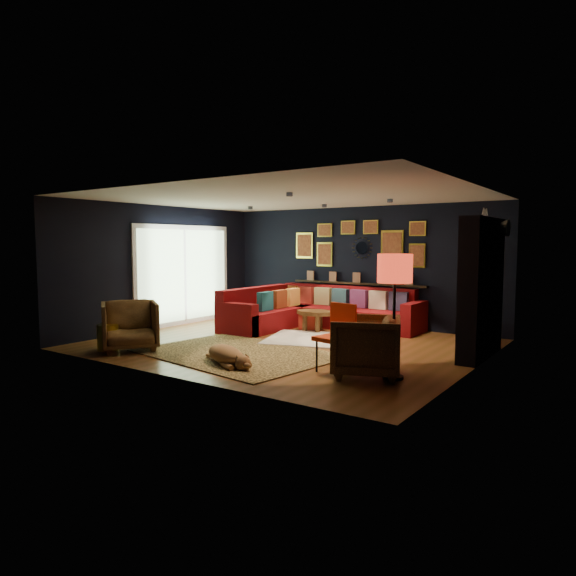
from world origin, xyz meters
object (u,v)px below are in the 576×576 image
Objects in this scene: pouf at (309,321)px; armchair_right at (366,343)px; coffee_table at (315,315)px; orange_chair at (338,331)px; sectional at (312,312)px; gold_stool at (108,337)px; floor_lamp at (395,274)px; dog at (225,351)px; armchair_left at (130,323)px.

armchair_right reaches higher than pouf.
pouf is (-0.20, 0.11, -0.17)m from coffee_table.
orange_chair is at bearing -50.94° from pouf.
coffee_table is 1.81× the size of pouf.
gold_stool is at bearing -111.84° from sectional.
dog is (-2.37, -0.68, -1.19)m from floor_lamp.
armchair_right is 0.95× the size of orange_chair.
sectional reaches higher than dog.
orange_chair is (3.57, 0.77, 0.11)m from armchair_left.
dog is at bearing -163.92° from floor_lamp.
dog reaches higher than pouf.
pouf is at bearing 64.80° from gold_stool.
dog is at bearing -78.30° from sectional.
coffee_table is 0.70× the size of dog.
coffee_table is at bearing 61.61° from gold_stool.
coffee_table is 3.70m from armchair_left.
armchair_right reaches higher than coffee_table.
gold_stool is 4.02m from orange_chair.
sectional is at bearing 139.04° from orange_chair.
armchair_right is at bearing -47.60° from sectional.
gold_stool is 0.46× the size of orange_chair.
coffee_table is 0.92× the size of armchair_left.
floor_lamp reaches higher than armchair_left.
gold_stool is (-0.32, -0.21, -0.24)m from armchair_left.
sectional is 4.26m from gold_stool.
armchair_right reaches higher than sectional.
dog is at bearing -82.52° from coffee_table.
armchair_left is at bearing -115.58° from coffee_table.
coffee_table is 3.24m from orange_chair.
coffee_table is at bearing -28.48° from pouf.
sectional is 2.83× the size of dog.
orange_chair is 0.57× the size of floor_lamp.
gold_stool is (-1.59, -3.96, -0.10)m from sectional.
gold_stool is at bearing -100.61° from armchair_right.
armchair_right is at bearing -167.34° from floor_lamp.
armchair_right is 1.02m from floor_lamp.
floor_lamp is at bearing -41.27° from pouf.
floor_lamp is at bearing -44.39° from armchair_left.
pouf is 0.51× the size of armchair_left.
armchair_left is 0.76× the size of dog.
dog is at bearing -96.26° from armchair_right.
armchair_right is at bearing -45.91° from pouf.
pouf is 1.06× the size of gold_stool.
orange_chair is (2.17, -2.67, 0.39)m from pouf.
dog is (-2.00, -0.60, -0.25)m from armchair_right.
pouf is 0.28× the size of floor_lamp.
armchair_right is at bearing 39.05° from dog.
armchair_right is 2.10m from dog.
sectional is at bearing 16.30° from armchair_left.
armchair_right is at bearing -44.58° from armchair_left.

